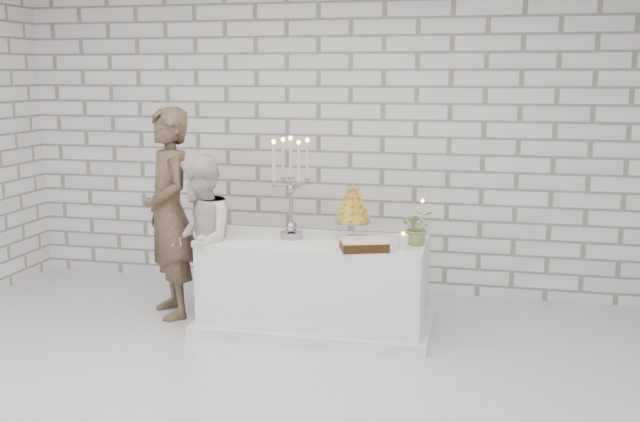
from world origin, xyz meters
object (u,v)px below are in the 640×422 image
(bride, at_px, (200,241))
(cake_table, at_px, (315,284))
(groom, at_px, (170,213))
(candelabra, at_px, (291,188))
(croquembouche, at_px, (353,211))

(bride, bearing_deg, cake_table, 80.00)
(cake_table, xyz_separation_m, bride, (-0.94, -0.14, 0.34))
(groom, distance_m, bride, 0.44)
(cake_table, bearing_deg, groom, 177.81)
(cake_table, distance_m, bride, 1.01)
(groom, bearing_deg, cake_table, 48.21)
(groom, bearing_deg, candelabra, 48.42)
(bride, height_order, croquembouche, bride)
(croquembouche, bearing_deg, cake_table, -156.75)
(bride, relative_size, candelabra, 1.71)
(groom, xyz_separation_m, croquembouche, (1.59, 0.08, 0.08))
(groom, bearing_deg, croquembouche, 53.10)
(bride, bearing_deg, candelabra, 83.09)
(croquembouche, bearing_deg, candelabra, -167.13)
(cake_table, relative_size, bride, 1.25)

